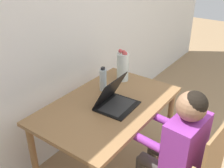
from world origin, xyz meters
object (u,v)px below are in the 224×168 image
object	(u,v)px
person_seated	(179,143)
water_bottle	(103,80)
laptop	(114,100)
flower_vase	(123,66)

from	to	relation	value
person_seated	water_bottle	xyz separation A→B (m)	(0.20, 0.77, 0.16)
person_seated	water_bottle	world-z (taller)	person_seated
laptop	flower_vase	size ratio (longest dim) A/B	1.05
laptop	water_bottle	distance (m)	0.27
laptop	water_bottle	size ratio (longest dim) A/B	1.49
laptop	water_bottle	bearing A→B (deg)	53.44
laptop	flower_vase	distance (m)	0.46
flower_vase	water_bottle	distance (m)	0.26
person_seated	laptop	bearing A→B (deg)	-89.79
water_bottle	person_seated	bearing A→B (deg)	-104.43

